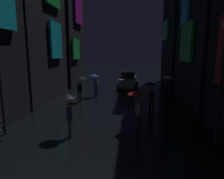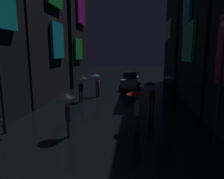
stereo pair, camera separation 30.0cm
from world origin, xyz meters
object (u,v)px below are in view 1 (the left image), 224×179
at_px(pedestrian_midstreet_left_black, 81,82).
at_px(streetlamp_right_near, 223,69).
at_px(pedestrian_far_right_blue, 95,79).
at_px(car_distant, 128,80).
at_px(pedestrian_foreground_right_red, 137,99).
at_px(pedestrian_near_crossing_black, 150,88).
at_px(pedestrian_foreground_left_clear, 167,81).
at_px(pedestrian_midstreet_centre_black, 68,103).

distance_m(pedestrian_midstreet_left_black, streetlamp_right_near, 10.79).
height_order(pedestrian_far_right_blue, car_distant, pedestrian_far_right_blue).
height_order(pedestrian_foreground_right_red, pedestrian_far_right_blue, same).
height_order(pedestrian_near_crossing_black, pedestrian_midstreet_left_black, same).
xyz_separation_m(pedestrian_midstreet_left_black, streetlamp_right_near, (7.93, -7.14, 1.66)).
distance_m(pedestrian_near_crossing_black, pedestrian_midstreet_left_black, 6.01).
bearing_deg(pedestrian_foreground_left_clear, pedestrian_far_right_blue, 173.80).
bearing_deg(pedestrian_near_crossing_black, streetlamp_right_near, -60.79).
relative_size(pedestrian_foreground_left_clear, pedestrian_near_crossing_black, 1.00).
relative_size(pedestrian_far_right_blue, car_distant, 0.50).
height_order(pedestrian_midstreet_left_black, car_distant, pedestrian_midstreet_left_black).
height_order(pedestrian_near_crossing_black, streetlamp_right_near, streetlamp_right_near).
distance_m(pedestrian_midstreet_centre_black, pedestrian_far_right_blue, 8.98).
xyz_separation_m(pedestrian_foreground_left_clear, pedestrian_far_right_blue, (-6.35, 0.69, 0.00)).
bearing_deg(pedestrian_foreground_left_clear, pedestrian_near_crossing_black, -114.24).
bearing_deg(pedestrian_midstreet_centre_black, car_distant, 78.94).
distance_m(pedestrian_near_crossing_black, car_distant, 9.38).
xyz_separation_m(pedestrian_foreground_left_clear, pedestrian_near_crossing_black, (-1.75, -3.89, 0.00)).
bearing_deg(streetlamp_right_near, pedestrian_foreground_left_clear, 95.23).
distance_m(pedestrian_midstreet_left_black, car_distant, 7.65).
bearing_deg(pedestrian_midstreet_centre_black, pedestrian_midstreet_left_black, 99.32).
xyz_separation_m(pedestrian_midstreet_centre_black, pedestrian_near_crossing_black, (4.25, 4.40, 0.00)).
bearing_deg(streetlamp_right_near, pedestrian_midstreet_left_black, 138.01).
bearing_deg(pedestrian_foreground_right_red, pedestrian_midstreet_centre_black, -161.25).
relative_size(pedestrian_near_crossing_black, pedestrian_foreground_right_red, 1.00).
distance_m(pedestrian_midstreet_left_black, pedestrian_far_right_blue, 2.11).
relative_size(pedestrian_midstreet_centre_black, car_distant, 0.50).
xyz_separation_m(pedestrian_foreground_left_clear, pedestrian_foreground_right_red, (-2.72, -7.17, 0.00)).
bearing_deg(pedestrian_midstreet_left_black, pedestrian_far_right_blue, 67.38).
bearing_deg(car_distant, pedestrian_near_crossing_black, -80.19).
relative_size(pedestrian_near_crossing_black, pedestrian_midstreet_left_black, 1.00).
distance_m(pedestrian_far_right_blue, streetlamp_right_near, 11.66).
bearing_deg(pedestrian_midstreet_left_black, streetlamp_right_near, -41.99).
distance_m(pedestrian_foreground_right_red, car_distant, 12.54).
height_order(pedestrian_foreground_left_clear, pedestrian_near_crossing_black, same).
bearing_deg(car_distant, pedestrian_far_right_blue, -122.91).
bearing_deg(pedestrian_midstreet_centre_black, streetlamp_right_near, -0.90).
relative_size(pedestrian_foreground_left_clear, pedestrian_midstreet_left_black, 1.00).
xyz_separation_m(pedestrian_foreground_right_red, car_distant, (-0.63, 12.50, -0.74)).
bearing_deg(pedestrian_midstreet_centre_black, pedestrian_near_crossing_black, 45.97).
distance_m(pedestrian_midstreet_centre_black, pedestrian_midstreet_left_black, 7.12).
height_order(pedestrian_foreground_right_red, car_distant, pedestrian_foreground_right_red).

